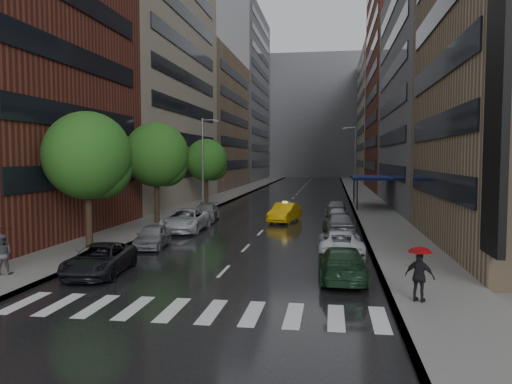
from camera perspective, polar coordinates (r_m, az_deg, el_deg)
ground at (r=19.67m, az=-6.25°, el=-11.60°), size 220.00×220.00×0.00m
road at (r=68.68m, az=4.52°, el=-0.42°), size 14.00×140.00×0.01m
sidewalk_left at (r=69.90m, az=-2.86°, el=-0.28°), size 4.00×140.00×0.15m
sidewalk_right at (r=68.62m, az=12.03°, el=-0.44°), size 4.00×140.00×0.15m
crosswalk at (r=17.77m, az=-7.31°, el=-13.29°), size 13.15×2.80×0.01m
buildings_left at (r=80.34m, az=-5.91°, el=11.64°), size 8.00×108.00×38.00m
buildings_right at (r=76.31m, az=16.49°, el=11.18°), size 8.05×109.10×36.00m
building_far at (r=136.81m, az=6.63°, el=8.47°), size 40.00×14.00×32.00m
tree_near at (r=29.45m, az=-18.70°, el=3.94°), size 4.92×4.92×7.84m
tree_mid at (r=39.61m, az=-11.33°, el=4.18°), size 5.01×5.01×7.99m
tree_far at (r=54.56m, az=-5.71°, el=3.65°), size 4.56×4.56×7.27m
taxi at (r=40.81m, az=3.31°, el=-2.35°), size 2.53×4.92×1.54m
parked_cars_left at (r=33.21m, az=-9.55°, el=-3.93°), size 2.83×24.11×1.60m
parked_cars_right at (r=32.75m, az=9.44°, el=-4.07°), size 2.46×29.05×1.61m
ped_black_umbrella at (r=24.61m, az=-27.05°, el=-5.58°), size 1.04×0.98×2.09m
ped_red_umbrella at (r=18.79m, az=18.22°, el=-8.36°), size 1.14×0.88×2.01m
street_lamp_left at (r=49.93m, az=-6.02°, el=3.53°), size 1.74×0.22×9.00m
street_lamp_right at (r=63.37m, az=11.21°, el=3.57°), size 1.74×0.22×9.00m
awning at (r=53.50m, az=13.01°, el=1.60°), size 4.00×8.00×3.12m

